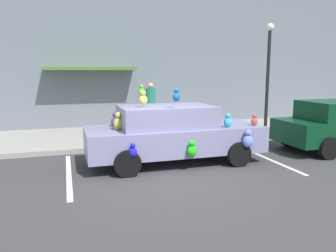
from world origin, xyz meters
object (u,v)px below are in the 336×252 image
at_px(teddy_bear_on_sidewalk, 133,130).
at_px(street_lamp_post, 268,67).
at_px(plush_covered_car, 173,133).
at_px(pedestrian_near_shopfront, 151,108).

distance_m(teddy_bear_on_sidewalk, street_lamp_post, 5.40).
distance_m(plush_covered_car, street_lamp_post, 5.20).
height_order(plush_covered_car, pedestrian_near_shopfront, plush_covered_car).
bearing_deg(pedestrian_near_shopfront, plush_covered_car, -96.62).
height_order(plush_covered_car, teddy_bear_on_sidewalk, plush_covered_car).
bearing_deg(street_lamp_post, plush_covered_car, -153.06).
relative_size(plush_covered_car, teddy_bear_on_sidewalk, 5.75).
height_order(street_lamp_post, pedestrian_near_shopfront, street_lamp_post).
xyz_separation_m(plush_covered_car, teddy_bear_on_sidewalk, (-0.63, 2.30, -0.27)).
distance_m(street_lamp_post, pedestrian_near_shopfront, 4.66).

